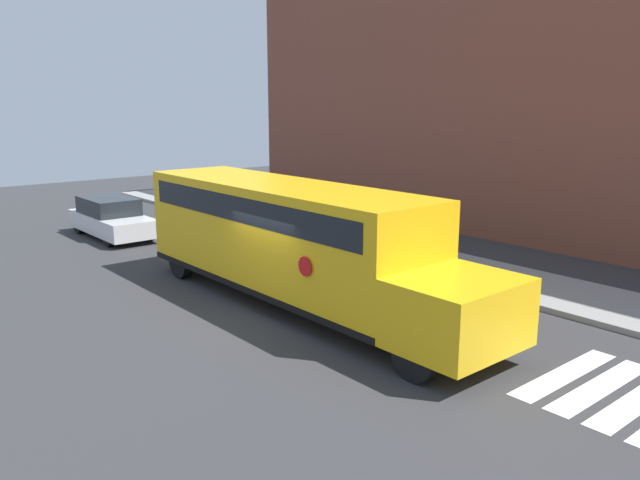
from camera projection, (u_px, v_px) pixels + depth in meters
The scene contains 5 objects.
ground_plane at pixel (284, 313), 15.57m from camera, with size 60.00×60.00×0.00m, color #333335.
sidewalk_strip at pixel (449, 267), 19.64m from camera, with size 44.00×3.00×0.15m.
building_backdrop at pixel (573, 57), 22.28m from camera, with size 32.00×4.00×13.46m.
school_bus at pixel (291, 236), 15.98m from camera, with size 11.55×2.57×3.10m.
parked_car at pixel (111, 218), 24.18m from camera, with size 4.66×1.78×1.52m.
Camera 1 is at (11.91, -8.84, 5.16)m, focal length 35.00 mm.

